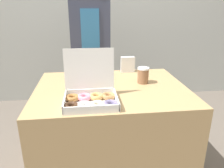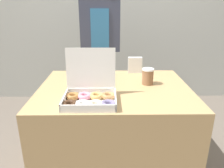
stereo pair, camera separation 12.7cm
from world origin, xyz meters
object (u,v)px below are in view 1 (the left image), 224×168
object	(u,v)px
coffee_cup	(143,75)
napkin_holder	(128,64)
donut_box	(91,96)
person_customer	(90,42)

from	to	relation	value
coffee_cup	napkin_holder	bearing A→B (deg)	101.70
donut_box	person_customer	size ratio (longest dim) A/B	0.21
donut_box	person_customer	world-z (taller)	person_customer
donut_box	napkin_holder	bearing A→B (deg)	60.80
donut_box	person_customer	distance (m)	0.95
coffee_cup	donut_box	bearing A→B (deg)	-142.42
donut_box	coffee_cup	size ratio (longest dim) A/B	2.85
donut_box	person_customer	bearing A→B (deg)	88.15
napkin_holder	coffee_cup	bearing A→B (deg)	-78.30
napkin_holder	donut_box	bearing A→B (deg)	-119.20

